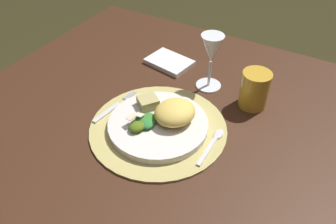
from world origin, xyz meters
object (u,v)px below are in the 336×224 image
at_px(amber_tumbler, 255,90).
at_px(napkin, 169,62).
at_px(fork, 113,108).
at_px(wine_glass, 211,51).
at_px(dinner_plate, 158,125).
at_px(dining_table, 174,162).
at_px(spoon, 214,141).

bearing_deg(amber_tumbler, napkin, 167.89).
relative_size(fork, wine_glass, 0.99).
height_order(dinner_plate, amber_tumbler, amber_tumbler).
distance_m(fork, napkin, 0.28).
distance_m(dining_table, dinner_plate, 0.16).
distance_m(dining_table, spoon, 0.18).
bearing_deg(fork, amber_tumbler, 33.68).
height_order(dinner_plate, fork, dinner_plate).
bearing_deg(dinner_plate, napkin, 114.63).
bearing_deg(spoon, wine_glass, 118.21).
bearing_deg(dinner_plate, dining_table, 42.52).
xyz_separation_m(dinner_plate, fork, (-0.14, 0.00, -0.01)).
xyz_separation_m(spoon, napkin, (-0.27, 0.26, -0.00)).
height_order(dining_table, wine_glass, wine_glass).
xyz_separation_m(spoon, wine_glass, (-0.11, 0.21, 0.11)).
xyz_separation_m(fork, amber_tumbler, (0.32, 0.21, 0.04)).
bearing_deg(amber_tumbler, spoon, -98.60).
xyz_separation_m(dining_table, dinner_plate, (-0.03, -0.03, 0.15)).
relative_size(spoon, amber_tumbler, 1.31).
xyz_separation_m(spoon, amber_tumbler, (0.03, 0.19, 0.04)).
bearing_deg(dining_table, spoon, -3.01).
xyz_separation_m(dining_table, napkin, (-0.16, 0.25, 0.14)).
bearing_deg(napkin, fork, -93.40).
height_order(fork, napkin, napkin).
bearing_deg(amber_tumbler, wine_glass, 172.24).
relative_size(wine_glass, amber_tumbler, 1.60).
distance_m(fork, wine_glass, 0.31).
distance_m(napkin, amber_tumbler, 0.31).
bearing_deg(napkin, amber_tumbler, -12.11).
relative_size(dining_table, dinner_plate, 4.70).
relative_size(dining_table, wine_glass, 7.19).
bearing_deg(dinner_plate, wine_glass, 82.35).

